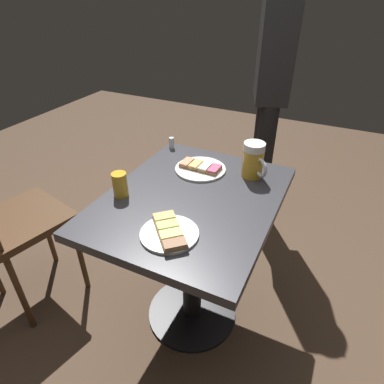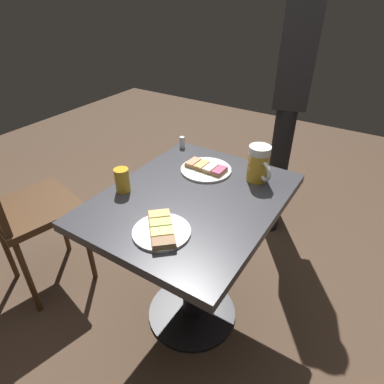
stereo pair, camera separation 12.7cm
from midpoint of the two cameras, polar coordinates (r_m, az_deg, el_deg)
ground_plane at (r=1.79m, az=-2.16°, el=-20.33°), size 6.00×6.00×0.00m
cafe_table at (r=1.38m, az=-2.64°, el=-6.38°), size 0.65×0.81×0.72m
plate_near at (r=1.10m, az=-7.28°, el=-7.11°), size 0.20×0.20×0.03m
plate_far at (r=1.46m, az=-1.01°, el=4.13°), size 0.23×0.23×0.03m
beer_mug at (r=1.39m, az=8.13°, el=5.40°), size 0.13×0.11×0.15m
beer_glass_small at (r=1.31m, az=-15.16°, el=1.18°), size 0.06×0.06×0.10m
salt_shaker at (r=1.66m, az=-5.78°, el=8.45°), size 0.03×0.03×0.06m
cafe_chair at (r=1.72m, az=-32.17°, el=-3.39°), size 0.46×0.46×0.97m
patron_standing at (r=2.03m, az=11.84°, el=18.02°), size 0.27×0.36×1.60m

